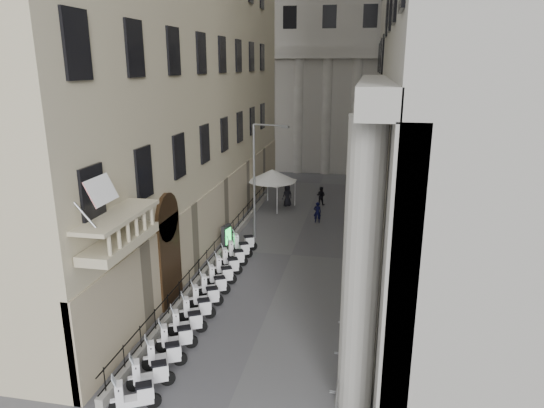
{
  "coord_description": "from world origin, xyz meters",
  "views": [
    {
      "loc": [
        4.18,
        -8.61,
        11.38
      ],
      "look_at": [
        -0.38,
        14.87,
        4.5
      ],
      "focal_mm": 32.0,
      "sensor_mm": 36.0,
      "label": 1
    }
  ],
  "objects": [
    {
      "name": "security_tent",
      "position": [
        -3.6,
        30.0,
        2.67
      ],
      "size": [
        3.93,
        3.93,
        3.19
      ],
      "color": "white",
      "rests_on": "ground"
    },
    {
      "name": "barrier_4",
      "position": [
        3.68,
        15.19,
        0.0
      ],
      "size": [
        0.6,
        2.4,
        1.1
      ],
      "primitive_type": null,
      "color": "#96989D",
      "rests_on": "ground"
    },
    {
      "name": "barrier_2",
      "position": [
        3.68,
        10.19,
        0.0
      ],
      "size": [
        0.6,
        2.4,
        1.1
      ],
      "primitive_type": null,
      "color": "#96989D",
      "rests_on": "ground"
    },
    {
      "name": "scooter_12",
      "position": [
        -3.03,
        19.23,
        0.0
      ],
      "size": [
        1.5,
        1.13,
        1.5
      ],
      "primitive_type": null,
      "rotation": [
        0.0,
        0.0,
        2.04
      ],
      "color": "white",
      "rests_on": "ground"
    },
    {
      "name": "pedestrian_b",
      "position": [
        0.72,
        30.85,
        0.78
      ],
      "size": [
        0.89,
        0.78,
        1.55
      ],
      "primitive_type": "imported",
      "rotation": [
        0.0,
        0.0,
        2.86
      ],
      "color": "black",
      "rests_on": "ground"
    },
    {
      "name": "far_building",
      "position": [
        0.0,
        48.0,
        15.0
      ],
      "size": [
        22.0,
        10.0,
        30.0
      ],
      "primitive_type": "cube",
      "color": "beige",
      "rests_on": "ground"
    },
    {
      "name": "scooter_4",
      "position": [
        -3.03,
        9.22,
        0.0
      ],
      "size": [
        1.5,
        1.13,
        1.5
      ],
      "primitive_type": null,
      "rotation": [
        0.0,
        0.0,
        2.04
      ],
      "color": "white",
      "rests_on": "ground"
    },
    {
      "name": "info_kiosk",
      "position": [
        -4.05,
        18.86,
        0.91
      ],
      "size": [
        0.45,
        0.89,
        1.8
      ],
      "rotation": [
        0.0,
        0.0,
        -0.24
      ],
      "color": "black",
      "rests_on": "ground"
    },
    {
      "name": "scooter_9",
      "position": [
        -3.03,
        15.47,
        0.0
      ],
      "size": [
        1.5,
        1.13,
        1.5
      ],
      "primitive_type": null,
      "rotation": [
        0.0,
        0.0,
        2.04
      ],
      "color": "white",
      "rests_on": "ground"
    },
    {
      "name": "scooter_8",
      "position": [
        -3.03,
        14.22,
        0.0
      ],
      "size": [
        1.5,
        1.13,
        1.5
      ],
      "primitive_type": null,
      "rotation": [
        0.0,
        0.0,
        2.04
      ],
      "color": "white",
      "rests_on": "ground"
    },
    {
      "name": "barrier_1",
      "position": [
        3.68,
        7.69,
        0.0
      ],
      "size": [
        0.6,
        2.4,
        1.1
      ],
      "primitive_type": null,
      "color": "#96989D",
      "rests_on": "ground"
    },
    {
      "name": "scooter_11",
      "position": [
        -3.03,
        17.98,
        0.0
      ],
      "size": [
        1.5,
        1.13,
        1.5
      ],
      "primitive_type": null,
      "rotation": [
        0.0,
        0.0,
        2.04
      ],
      "color": "white",
      "rests_on": "ground"
    },
    {
      "name": "iron_fence",
      "position": [
        -4.3,
        18.0,
        0.0
      ],
      "size": [
        0.3,
        28.0,
        1.4
      ],
      "primitive_type": null,
      "color": "black",
      "rests_on": "ground"
    },
    {
      "name": "street_lamp",
      "position": [
        -2.65,
        21.76,
        4.61
      ],
      "size": [
        2.49,
        0.77,
        7.78
      ],
      "rotation": [
        0.0,
        0.0,
        -0.24
      ],
      "color": "gray",
      "rests_on": "ground"
    },
    {
      "name": "scooter_6",
      "position": [
        -3.03,
        11.72,
        0.0
      ],
      "size": [
        1.5,
        1.13,
        1.5
      ],
      "primitive_type": null,
      "rotation": [
        0.0,
        0.0,
        2.04
      ],
      "color": "white",
      "rests_on": "ground"
    },
    {
      "name": "scooter_1",
      "position": [
        -3.03,
        5.46,
        0.0
      ],
      "size": [
        1.5,
        1.13,
        1.5
      ],
      "primitive_type": null,
      "rotation": [
        0.0,
        0.0,
        2.04
      ],
      "color": "white",
      "rests_on": "ground"
    },
    {
      "name": "scooter_2",
      "position": [
        -3.03,
        6.71,
        0.0
      ],
      "size": [
        1.5,
        1.13,
        1.5
      ],
      "primitive_type": null,
      "rotation": [
        0.0,
        0.0,
        2.04
      ],
      "color": "white",
      "rests_on": "ground"
    },
    {
      "name": "pedestrian_c",
      "position": [
        -2.0,
        29.92,
        0.9
      ],
      "size": [
        1.05,
        1.01,
        1.81
      ],
      "primitive_type": "imported",
      "rotation": [
        0.0,
        0.0,
        3.83
      ],
      "color": "black",
      "rests_on": "ground"
    },
    {
      "name": "barrier_7",
      "position": [
        3.68,
        22.69,
        0.0
      ],
      "size": [
        0.6,
        2.4,
        1.1
      ],
      "primitive_type": null,
      "color": "#96989D",
      "rests_on": "ground"
    },
    {
      "name": "barrier_6",
      "position": [
        3.68,
        20.19,
        0.0
      ],
      "size": [
        0.6,
        2.4,
        1.1
      ],
      "primitive_type": null,
      "color": "#96989D",
      "rests_on": "ground"
    },
    {
      "name": "barrier_3",
      "position": [
        3.68,
        12.69,
        0.0
      ],
      "size": [
        0.6,
        2.4,
        1.1
      ],
      "primitive_type": null,
      "color": "#96989D",
      "rests_on": "ground"
    },
    {
      "name": "scooter_5",
      "position": [
        -3.03,
        10.47,
        0.0
      ],
      "size": [
        1.5,
        1.13,
        1.5
      ],
      "primitive_type": null,
      "rotation": [
        0.0,
        0.0,
        2.04
      ],
      "color": "white",
      "rests_on": "ground"
    },
    {
      "name": "flag",
      "position": [
        -4.0,
        5.0,
        0.0
      ],
      "size": [
        1.0,
        1.4,
        8.2
      ],
      "primitive_type": null,
      "color": "#9E0C11",
      "rests_on": "ground"
    },
    {
      "name": "scooter_10",
      "position": [
        -3.03,
        16.73,
        0.0
      ],
      "size": [
        1.5,
        1.13,
        1.5
      ],
      "primitive_type": null,
      "rotation": [
        0.0,
        0.0,
        2.04
      ],
      "color": "white",
      "rests_on": "ground"
    },
    {
      "name": "scooter_7",
      "position": [
        -3.03,
        12.97,
        0.0
      ],
      "size": [
        1.5,
        1.13,
        1.5
      ],
      "primitive_type": null,
      "rotation": [
        0.0,
        0.0,
        2.04
      ],
      "color": "white",
      "rests_on": "ground"
    },
    {
      "name": "scooter_3",
      "position": [
        -3.03,
        7.96,
        0.0
      ],
      "size": [
        1.5,
        1.13,
        1.5
      ],
      "primitive_type": null,
      "rotation": [
        0.0,
        0.0,
        2.04
      ],
      "color": "white",
      "rests_on": "ground"
    },
    {
      "name": "pedestrian_a",
      "position": [
        0.92,
        25.98,
        0.79
      ],
      "size": [
        0.6,
        0.42,
        1.58
      ],
      "primitive_type": "imported",
      "rotation": [
        0.0,
        0.0,
        3.22
      ],
      "color": "black",
      "rests_on": "ground"
    },
    {
      "name": "barrier_5",
      "position": [
        3.68,
        17.69,
        0.0
      ],
      "size": [
        0.6,
        2.4,
        1.1
      ],
      "primitive_type": null,
      "color": "#96989D",
      "rests_on": "ground"
    },
    {
      "name": "blue_awning",
      "position": [
        4.15,
        26.0,
        0.0
      ],
      "size": [
        1.6,
        3.0,
        3.0
      ],
      "primitive_type": null,
      "color": "navy",
      "rests_on": "ground"
    }
  ]
}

